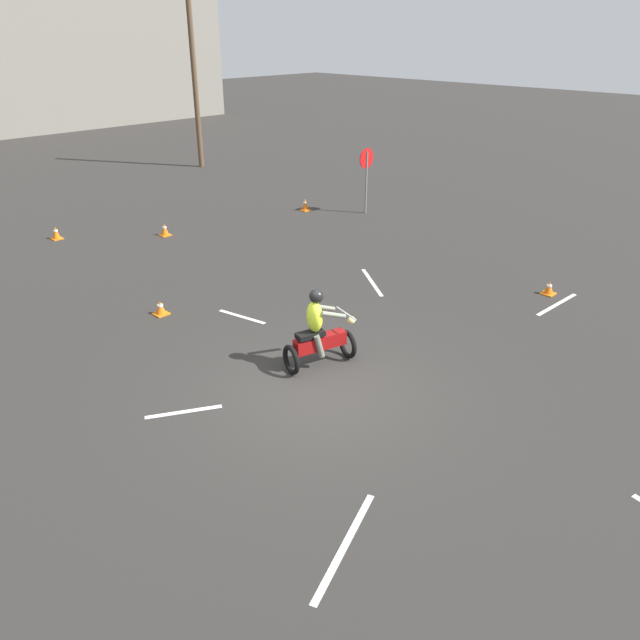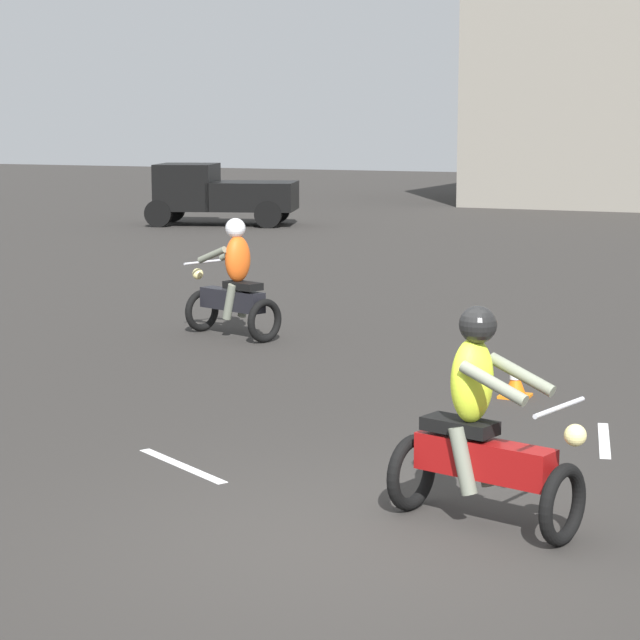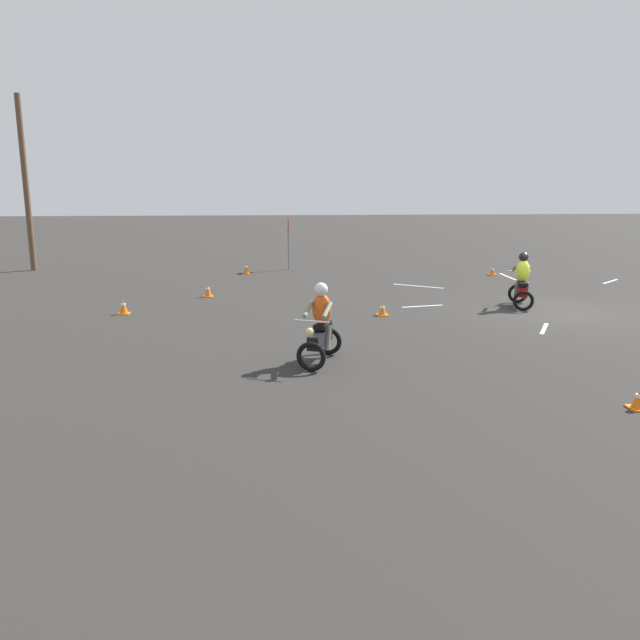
# 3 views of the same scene
# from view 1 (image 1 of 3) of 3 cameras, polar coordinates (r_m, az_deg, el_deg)

# --- Properties ---
(ground_plane) EXTENTS (120.00, 120.00, 0.00)m
(ground_plane) POSITION_cam_1_polar(r_m,az_deg,el_deg) (11.67, -0.07, -6.59)
(ground_plane) COLOR #2D2B28
(motorcycle_rider_foreground) EXTENTS (1.56, 0.97, 1.66)m
(motorcycle_rider_foreground) POSITION_cam_1_polar(r_m,az_deg,el_deg) (12.18, -0.14, -1.20)
(motorcycle_rider_foreground) COLOR black
(motorcycle_rider_foreground) RESTS_ON ground
(stop_sign) EXTENTS (0.70, 0.08, 2.30)m
(stop_sign) POSITION_cam_1_polar(r_m,az_deg,el_deg) (22.58, 4.26, 13.74)
(stop_sign) COLOR slate
(stop_sign) RESTS_ON ground
(traffic_cone_near_left) EXTENTS (0.32, 0.32, 0.33)m
(traffic_cone_near_left) POSITION_cam_1_polar(r_m,az_deg,el_deg) (15.10, -14.38, 1.06)
(traffic_cone_near_left) COLOR orange
(traffic_cone_near_left) RESTS_ON ground
(traffic_cone_near_right) EXTENTS (0.32, 0.32, 0.41)m
(traffic_cone_near_right) POSITION_cam_1_polar(r_m,az_deg,el_deg) (21.63, -22.99, 7.33)
(traffic_cone_near_right) COLOR orange
(traffic_cone_near_right) RESTS_ON ground
(traffic_cone_mid_center) EXTENTS (0.32, 0.32, 0.40)m
(traffic_cone_mid_center) POSITION_cam_1_polar(r_m,az_deg,el_deg) (20.90, -14.02, 8.01)
(traffic_cone_mid_center) COLOR orange
(traffic_cone_mid_center) RESTS_ON ground
(traffic_cone_far_right) EXTENTS (0.32, 0.32, 0.44)m
(traffic_cone_far_right) POSITION_cam_1_polar(r_m,az_deg,el_deg) (23.17, -1.36, 10.49)
(traffic_cone_far_right) COLOR orange
(traffic_cone_far_right) RESTS_ON ground
(traffic_cone_far_center) EXTENTS (0.32, 0.32, 0.33)m
(traffic_cone_far_center) POSITION_cam_1_polar(r_m,az_deg,el_deg) (16.77, 20.20, 2.75)
(traffic_cone_far_center) COLOR orange
(traffic_cone_far_center) RESTS_ON ground
(lane_stripe_e) EXTENTS (1.84, 0.17, 0.01)m
(lane_stripe_e) POSITION_cam_1_polar(r_m,az_deg,el_deg) (16.27, 20.85, 1.35)
(lane_stripe_e) COLOR silver
(lane_stripe_e) RESTS_ON ground
(lane_stripe_ne) EXTENTS (1.19, 1.64, 0.01)m
(lane_stripe_ne) POSITION_cam_1_polar(r_m,az_deg,el_deg) (16.60, 4.78, 3.47)
(lane_stripe_ne) COLOR silver
(lane_stripe_ne) RESTS_ON ground
(lane_stripe_n) EXTENTS (0.38, 1.33, 0.01)m
(lane_stripe_n) POSITION_cam_1_polar(r_m,az_deg,el_deg) (14.68, -7.15, 0.31)
(lane_stripe_n) COLOR silver
(lane_stripe_n) RESTS_ON ground
(lane_stripe_nw) EXTENTS (1.22, 0.75, 0.01)m
(lane_stripe_nw) POSITION_cam_1_polar(r_m,az_deg,el_deg) (11.37, -12.35, -8.19)
(lane_stripe_nw) COLOR silver
(lane_stripe_nw) RESTS_ON ground
(lane_stripe_w) EXTENTS (1.98, 0.84, 0.01)m
(lane_stripe_w) POSITION_cam_1_polar(r_m,az_deg,el_deg) (8.70, 2.30, -19.87)
(lane_stripe_w) COLOR silver
(lane_stripe_w) RESTS_ON ground
(utility_pole_near) EXTENTS (0.24, 0.24, 7.25)m
(utility_pole_near) POSITION_cam_1_polar(r_m,az_deg,el_deg) (30.83, -11.34, 20.22)
(utility_pole_near) COLOR brown
(utility_pole_near) RESTS_ON ground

